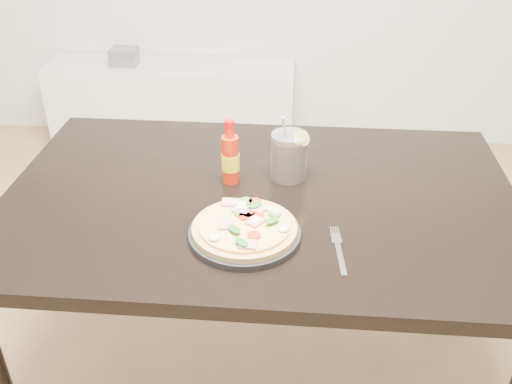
# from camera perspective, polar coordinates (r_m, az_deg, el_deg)

# --- Properties ---
(dining_table) EXTENTS (1.40, 0.90, 0.75)m
(dining_table) POSITION_cam_1_polar(r_m,az_deg,el_deg) (1.60, 0.37, -2.73)
(dining_table) COLOR black
(dining_table) RESTS_ON ground
(plate) EXTENTS (0.27, 0.27, 0.02)m
(plate) POSITION_cam_1_polar(r_m,az_deg,el_deg) (1.39, -1.14, -4.18)
(plate) COLOR black
(plate) RESTS_ON dining_table
(pizza) EXTENTS (0.26, 0.26, 0.03)m
(pizza) POSITION_cam_1_polar(r_m,az_deg,el_deg) (1.38, -1.07, -3.42)
(pizza) COLOR tan
(pizza) RESTS_ON plate
(hot_sauce_bottle) EXTENTS (0.05, 0.05, 0.19)m
(hot_sauce_bottle) POSITION_cam_1_polar(r_m,az_deg,el_deg) (1.58, -2.57, 3.42)
(hot_sauce_bottle) COLOR red
(hot_sauce_bottle) RESTS_ON dining_table
(cola_cup) EXTENTS (0.11, 0.10, 0.19)m
(cola_cup) POSITION_cam_1_polar(r_m,az_deg,el_deg) (1.61, 3.31, 3.52)
(cola_cup) COLOR black
(cola_cup) RESTS_ON dining_table
(fork) EXTENTS (0.03, 0.19, 0.00)m
(fork) POSITION_cam_1_polar(r_m,az_deg,el_deg) (1.36, 8.24, -5.61)
(fork) COLOR silver
(fork) RESTS_ON dining_table
(media_console) EXTENTS (1.40, 0.34, 0.50)m
(media_console) POSITION_cam_1_polar(r_m,az_deg,el_deg) (3.41, -8.30, 8.50)
(media_console) COLOR white
(media_console) RESTS_ON ground
(cd_stack) EXTENTS (0.14, 0.12, 0.09)m
(cd_stack) POSITION_cam_1_polar(r_m,az_deg,el_deg) (3.35, -13.05, 13.06)
(cd_stack) COLOR slate
(cd_stack) RESTS_ON media_console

